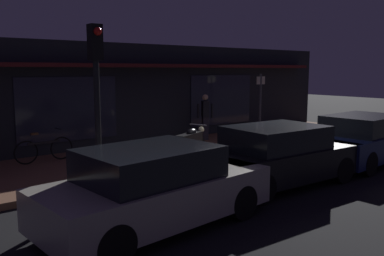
{
  "coord_description": "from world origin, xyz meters",
  "views": [
    {
      "loc": [
        -7.93,
        -7.17,
        2.72
      ],
      "look_at": [
        -0.38,
        2.4,
        0.95
      ],
      "focal_mm": 37.84,
      "sensor_mm": 36.0,
      "label": 1
    }
  ],
  "objects": [
    {
      "name": "traffic_light_pole",
      "position": [
        -4.4,
        0.39,
        2.48
      ],
      "size": [
        0.24,
        0.33,
        3.6
      ],
      "color": "black",
      "rests_on": "ground_plane"
    },
    {
      "name": "parked_car_far",
      "position": [
        -0.56,
        -1.11,
        0.7
      ],
      "size": [
        4.19,
        1.97,
        1.42
      ],
      "color": "black",
      "rests_on": "ground_plane"
    },
    {
      "name": "person_bystander",
      "position": [
        1.59,
        4.12,
        1.03
      ],
      "size": [
        0.58,
        0.44,
        1.67
      ],
      "color": "#28232D",
      "rests_on": "sidewalk_slab"
    },
    {
      "name": "parked_car_near",
      "position": [
        -4.27,
        -1.49,
        0.7
      ],
      "size": [
        4.23,
        2.08,
        1.42
      ],
      "color": "black",
      "rests_on": "ground_plane"
    },
    {
      "name": "bicycle_parked",
      "position": [
        -4.31,
        4.1,
        0.51
      ],
      "size": [
        1.66,
        0.42,
        0.91
      ],
      "color": "black",
      "rests_on": "sidewalk_slab"
    },
    {
      "name": "ground_plane",
      "position": [
        0.0,
        0.0,
        0.0
      ],
      "size": [
        60.0,
        60.0,
        0.0
      ],
      "primitive_type": "plane",
      "color": "black"
    },
    {
      "name": "storefront_building",
      "position": [
        0.0,
        6.39,
        1.8
      ],
      "size": [
        18.0,
        3.3,
        3.6
      ],
      "color": "black",
      "rests_on": "ground_plane"
    },
    {
      "name": "sign_post",
      "position": [
        3.88,
        3.51,
        1.51
      ],
      "size": [
        0.44,
        0.09,
        2.4
      ],
      "color": "#47474C",
      "rests_on": "sidewalk_slab"
    },
    {
      "name": "parked_car_across",
      "position": [
        3.17,
        -1.18,
        0.7
      ],
      "size": [
        4.18,
        1.95,
        1.42
      ],
      "color": "black",
      "rests_on": "ground_plane"
    },
    {
      "name": "motorcycle",
      "position": [
        -0.91,
        1.82,
        0.65
      ],
      "size": [
        1.62,
        0.83,
        0.97
      ],
      "color": "black",
      "rests_on": "sidewalk_slab"
    },
    {
      "name": "sidewalk_slab",
      "position": [
        0.0,
        3.0,
        0.07
      ],
      "size": [
        18.0,
        4.0,
        0.15
      ],
      "primitive_type": "cube",
      "color": "brown",
      "rests_on": "ground_plane"
    }
  ]
}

